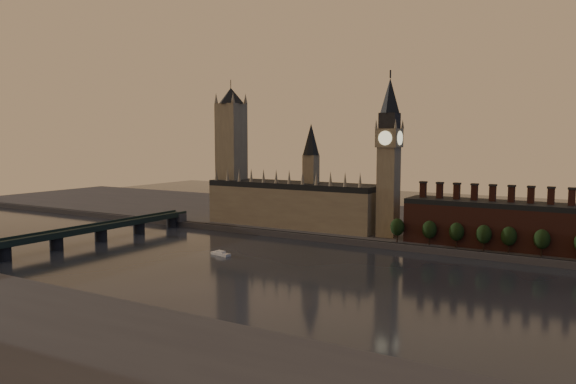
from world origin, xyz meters
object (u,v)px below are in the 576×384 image
(victoria_tower, at_px, (231,149))
(westminster_bridge, at_px, (76,234))
(big_ben, at_px, (389,155))
(river_boat, at_px, (221,254))

(victoria_tower, relative_size, westminster_bridge, 0.54)
(westminster_bridge, bearing_deg, big_ben, 34.33)
(big_ben, bearing_deg, westminster_bridge, -145.67)
(big_ben, relative_size, westminster_bridge, 0.54)
(victoria_tower, height_order, big_ben, victoria_tower)
(victoria_tower, xyz_separation_m, big_ben, (130.00, -5.00, -2.26))
(victoria_tower, distance_m, river_boat, 125.81)
(westminster_bridge, distance_m, river_boat, 99.56)
(big_ben, bearing_deg, victoria_tower, 177.80)
(victoria_tower, height_order, river_boat, victoria_tower)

